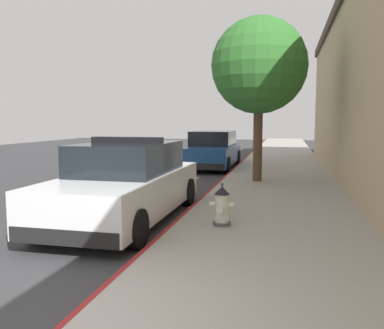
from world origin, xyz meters
TOP-DOWN VIEW (x-y plane):
  - ground_plane at (-4.27, 10.00)m, footprint 33.47×60.00m
  - sidewalk_pavement at (1.73, 10.00)m, footprint 3.46×60.00m
  - curb_painted_edge at (-0.04, 10.00)m, footprint 0.08×60.00m
  - police_cruiser at (-1.19, 4.64)m, footprint 1.94×4.84m
  - parked_car_silver_ahead at (-1.12, 14.02)m, footprint 1.94×4.84m
  - fire_hydrant at (0.84, 4.09)m, footprint 0.44×0.40m
  - street_tree at (1.07, 9.64)m, footprint 2.89×2.89m

SIDE VIEW (x-z plane):
  - ground_plane at x=-4.27m, z-range -0.20..0.00m
  - sidewalk_pavement at x=1.73m, z-range 0.00..0.15m
  - curb_painted_edge at x=-0.04m, z-range 0.00..0.15m
  - fire_hydrant at x=0.84m, z-range 0.12..0.88m
  - parked_car_silver_ahead at x=-1.12m, z-range -0.04..1.52m
  - police_cruiser at x=-1.19m, z-range -0.10..1.58m
  - street_tree at x=1.07m, z-range 1.16..6.11m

